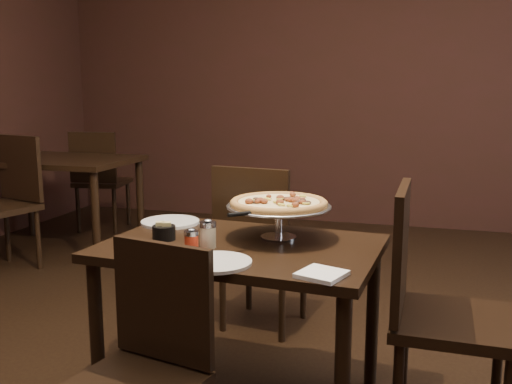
# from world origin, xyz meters

# --- Properties ---
(room) EXTENTS (6.04, 7.04, 2.84)m
(room) POSITION_xyz_m (0.06, 0.03, 1.40)
(room) COLOR black
(room) RESTS_ON ground
(dining_table) EXTENTS (1.16, 0.82, 0.69)m
(dining_table) POSITION_xyz_m (-0.05, 0.04, 0.60)
(dining_table) COLOR black
(dining_table) RESTS_ON ground
(background_table) EXTENTS (1.23, 0.82, 0.77)m
(background_table) POSITION_xyz_m (-2.20, 1.85, 0.67)
(background_table) COLOR black
(background_table) RESTS_ON ground
(pizza_stand) EXTENTS (0.44, 0.44, 0.18)m
(pizza_stand) POSITION_xyz_m (0.08, 0.17, 0.84)
(pizza_stand) COLOR #AFB0B6
(pizza_stand) RESTS_ON dining_table
(parmesan_shaker) EXTENTS (0.07, 0.07, 0.12)m
(parmesan_shaker) POSITION_xyz_m (-0.16, -0.05, 0.75)
(parmesan_shaker) COLOR beige
(parmesan_shaker) RESTS_ON dining_table
(pepper_flake_shaker) EXTENTS (0.06, 0.06, 0.10)m
(pepper_flake_shaker) POSITION_xyz_m (-0.19, -0.14, 0.74)
(pepper_flake_shaker) COLOR maroon
(pepper_flake_shaker) RESTS_ON dining_table
(packet_caddy) EXTENTS (0.10, 0.10, 0.08)m
(packet_caddy) POSITION_xyz_m (-0.38, 0.01, 0.72)
(packet_caddy) COLOR black
(packet_caddy) RESTS_ON dining_table
(napkin_stack) EXTENTS (0.18, 0.18, 0.02)m
(napkin_stack) POSITION_xyz_m (0.34, -0.28, 0.70)
(napkin_stack) COLOR white
(napkin_stack) RESTS_ON dining_table
(plate_left) EXTENTS (0.27, 0.27, 0.01)m
(plate_left) POSITION_xyz_m (-0.48, 0.29, 0.70)
(plate_left) COLOR silver
(plate_left) RESTS_ON dining_table
(plate_near) EXTENTS (0.26, 0.26, 0.01)m
(plate_near) POSITION_xyz_m (-0.05, -0.25, 0.70)
(plate_near) COLOR silver
(plate_near) RESTS_ON dining_table
(serving_spatula) EXTENTS (0.14, 0.14, 0.02)m
(serving_spatula) POSITION_xyz_m (-0.02, -0.06, 0.84)
(serving_spatula) COLOR #AFB0B6
(serving_spatula) RESTS_ON pizza_stand
(chair_far) EXTENTS (0.48, 0.48, 0.92)m
(chair_far) POSITION_xyz_m (-0.18, 0.76, 0.50)
(chair_far) COLOR black
(chair_far) RESTS_ON ground
(chair_near) EXTENTS (0.46, 0.46, 0.82)m
(chair_near) POSITION_xyz_m (-0.18, -0.59, 0.45)
(chair_near) COLOR black
(chair_near) RESTS_ON ground
(chair_side) EXTENTS (0.46, 0.46, 0.96)m
(chair_side) POSITION_xyz_m (0.72, 0.02, 0.53)
(chair_side) COLOR black
(chair_side) RESTS_ON ground
(bg_chair_far) EXTENTS (0.50, 0.50, 0.94)m
(bg_chair_far) POSITION_xyz_m (-2.23, 2.52, 0.51)
(bg_chair_far) COLOR black
(bg_chair_far) RESTS_ON ground
(bg_chair_near) EXTENTS (0.57, 0.57, 0.98)m
(bg_chair_near) POSITION_xyz_m (-2.25, 1.30, 0.54)
(bg_chair_near) COLOR black
(bg_chair_near) RESTS_ON ground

